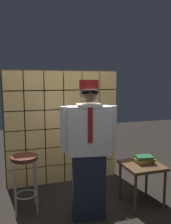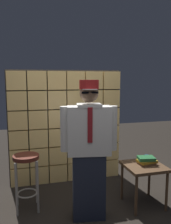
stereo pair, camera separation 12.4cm
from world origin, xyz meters
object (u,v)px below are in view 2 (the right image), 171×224
at_px(coffee_mug, 147,159).
at_px(side_table, 144,170).
at_px(book_stack, 147,160).
at_px(bar_stool, 26,169).
at_px(standing_person, 89,148).

bearing_deg(coffee_mug, side_table, -136.03).
height_order(side_table, coffee_mug, coffee_mug).
bearing_deg(side_table, coffee_mug, 43.97).
bearing_deg(book_stack, bar_stool, 169.72).
bearing_deg(standing_person, coffee_mug, 21.97).
relative_size(standing_person, book_stack, 6.56).
xyz_separation_m(standing_person, bar_stool, (-0.74, 0.40, -0.34)).
distance_m(side_table, coffee_mug, 0.19).
relative_size(bar_stool, side_table, 1.30).
bearing_deg(book_stack, coffee_mug, 55.14).
xyz_separation_m(standing_person, side_table, (0.81, 0.10, -0.40)).
relative_size(standing_person, bar_stool, 2.30).
bearing_deg(book_stack, side_table, -158.55).
height_order(side_table, book_stack, book_stack).
relative_size(standing_person, coffee_mug, 13.70).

